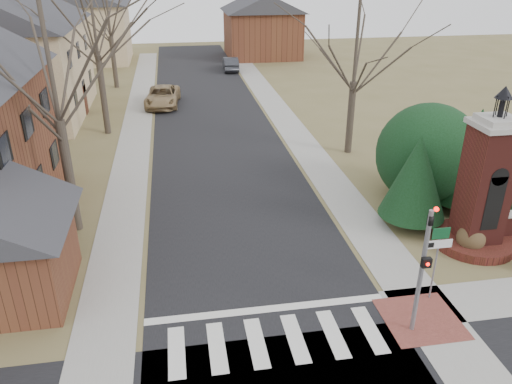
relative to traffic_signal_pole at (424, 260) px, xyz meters
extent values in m
plane|color=brown|center=(-4.30, -0.57, -2.59)|extent=(120.00, 120.00, 0.00)
cube|color=black|center=(-4.30, 21.43, -2.58)|extent=(8.00, 70.00, 0.01)
cube|color=silver|center=(-4.30, 0.23, -2.58)|extent=(8.00, 2.20, 0.02)
cube|color=silver|center=(-4.30, 1.73, -2.58)|extent=(8.00, 0.35, 0.02)
cube|color=gray|center=(0.90, 21.43, -2.58)|extent=(2.00, 60.00, 0.02)
cube|color=gray|center=(-9.50, 21.43, -2.58)|extent=(2.00, 60.00, 0.02)
cube|color=brown|center=(0.50, 0.43, -2.57)|extent=(2.40, 2.40, 0.02)
cylinder|color=slate|center=(0.00, 0.03, -0.49)|extent=(0.14, 0.14, 4.20)
imported|color=black|center=(0.00, 0.03, 1.46)|extent=(0.15, 0.18, 0.90)
sphere|color=#FF0C05|center=(0.00, -0.19, 1.76)|extent=(0.14, 0.14, 0.14)
cube|color=black|center=(0.00, -0.15, 0.01)|extent=(0.28, 0.16, 0.30)
sphere|color=#FF0C05|center=(0.00, -0.24, 0.01)|extent=(0.11, 0.11, 0.11)
cylinder|color=slate|center=(1.30, 1.43, -1.29)|extent=(0.06, 0.06, 2.60)
cube|color=silver|center=(1.30, 1.41, -0.44)|extent=(0.90, 0.03, 0.30)
cube|color=black|center=(1.00, 1.39, -0.44)|extent=(0.22, 0.02, 0.18)
cube|color=#0E4422|center=(1.30, 1.41, -0.04)|extent=(0.60, 0.03, 0.40)
cylinder|color=#541D18|center=(4.70, 4.43, -2.41)|extent=(3.20, 3.20, 0.36)
cube|color=#541D18|center=(4.70, 4.43, -0.09)|extent=(1.50, 1.50, 5.00)
cube|color=black|center=(4.70, 3.71, -0.39)|extent=(0.70, 0.10, 2.20)
cube|color=gray|center=(4.70, 4.43, 2.46)|extent=(1.70, 1.70, 0.20)
cube|color=gray|center=(4.70, 4.43, 2.66)|extent=(1.30, 1.30, 0.20)
cylinder|color=black|center=(4.70, 4.43, 3.06)|extent=(0.20, 0.20, 0.60)
cone|color=black|center=(4.70, 4.43, 3.66)|extent=(0.64, 0.64, 0.45)
cube|color=beige|center=(-17.80, 26.43, 0.61)|extent=(9.00, 12.00, 6.40)
cube|color=brown|center=(-12.80, 3.93, -1.19)|extent=(4.00, 4.00, 2.80)
cube|color=beige|center=(-16.30, 47.43, 0.41)|extent=(10.00, 8.00, 6.00)
cube|color=brown|center=(3.70, 47.43, -0.09)|extent=(8.00, 8.00, 5.00)
cube|color=brown|center=(1.46, 45.83, 3.31)|extent=(0.75, 0.75, 2.80)
cylinder|color=#473D33|center=(2.90, 6.43, -2.34)|extent=(0.20, 0.20, 0.50)
cone|color=black|center=(2.90, 6.43, -0.29)|extent=(2.80, 2.80, 3.60)
cylinder|color=#473D33|center=(6.20, 7.63, -2.34)|extent=(0.20, 0.20, 0.50)
cone|color=black|center=(6.20, 7.63, 0.01)|extent=(3.40, 3.40, 4.20)
sphere|color=black|center=(4.70, 8.93, -0.19)|extent=(4.80, 4.80, 4.80)
cylinder|color=#473D33|center=(-11.30, 8.43, -0.17)|extent=(0.40, 0.40, 4.83)
cylinder|color=#473D33|center=(-11.30, 21.43, -0.07)|extent=(0.40, 0.40, 5.04)
cylinder|color=#473D33|center=(-11.80, 34.43, -0.38)|extent=(0.40, 0.40, 4.41)
cylinder|color=#473D33|center=(3.20, 15.43, -0.49)|extent=(0.40, 0.40, 4.20)
imported|color=#9A7E54|center=(-7.70, 27.67, -1.86)|extent=(2.95, 5.47, 1.46)
imported|color=#313239|center=(-0.90, 39.99, -1.90)|extent=(1.57, 4.19, 1.37)
sphere|color=#503D24|center=(4.30, 4.03, -2.03)|extent=(1.11, 1.11, 1.11)
camera|label=1|loc=(-6.85, -11.28, 7.99)|focal=35.00mm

